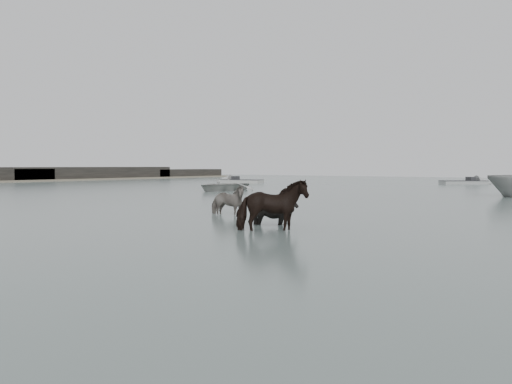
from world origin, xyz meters
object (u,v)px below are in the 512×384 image
at_px(pony_dark, 273,201).
at_px(pony_black, 276,205).
at_px(pony_pinto, 227,197).
at_px(rowboat_lead, 222,184).

distance_m(pony_dark, pony_black, 1.56).
xyz_separation_m(pony_dark, pony_black, (-0.80, 1.32, -0.23)).
xyz_separation_m(pony_pinto, pony_black, (3.27, -1.52, -0.07)).
relative_size(pony_black, rowboat_lead, 0.26).
height_order(pony_dark, rowboat_lead, pony_dark).
height_order(pony_pinto, pony_black, pony_pinto).
xyz_separation_m(pony_black, rowboat_lead, (-15.48, 15.39, -0.12)).
bearing_deg(pony_dark, rowboat_lead, 69.47).
bearing_deg(pony_black, pony_pinto, 80.57).
distance_m(pony_dark, rowboat_lead, 23.34).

